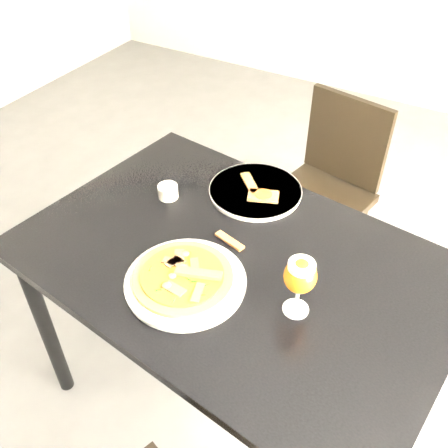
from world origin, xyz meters
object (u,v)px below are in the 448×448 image
Objects in this scene: chair_far at (326,186)px; pizza at (183,276)px; beer_glass at (300,276)px; dining_table at (234,279)px.

chair_far reaches higher than pizza.
pizza is 0.32m from beer_glass.
beer_glass reaches higher than chair_far.
beer_glass reaches higher than dining_table.
chair_far is at bearing 98.44° from dining_table.
dining_table is 4.89× the size of pizza.
pizza is at bearing -81.80° from chair_far.
beer_glass is (0.23, -0.93, 0.42)m from chair_far.
beer_glass is at bearing -64.28° from chair_far.
dining_table is at bearing 158.68° from beer_glass.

